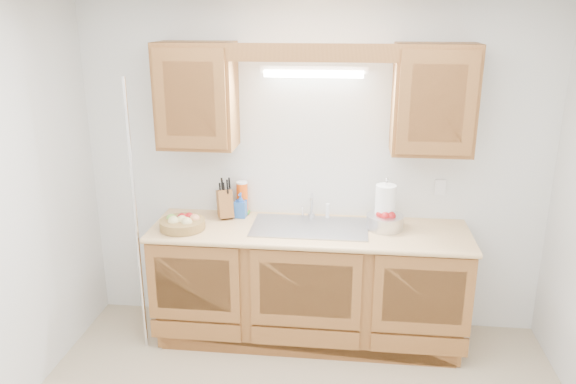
# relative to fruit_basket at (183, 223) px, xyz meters

# --- Properties ---
(room) EXTENTS (3.52, 3.50, 2.50)m
(room) POSITION_rel_fruit_basket_xyz_m (0.91, -1.08, 0.30)
(room) COLOR tan
(room) RESTS_ON ground
(base_cabinets) EXTENTS (2.20, 0.60, 0.86)m
(base_cabinets) POSITION_rel_fruit_basket_xyz_m (0.91, 0.12, -0.51)
(base_cabinets) COLOR brown
(base_cabinets) RESTS_ON ground
(countertop) EXTENTS (2.30, 0.63, 0.04)m
(countertop) POSITION_rel_fruit_basket_xyz_m (0.91, 0.11, -0.07)
(countertop) COLOR tan
(countertop) RESTS_ON base_cabinets
(upper_cabinet_left) EXTENTS (0.55, 0.33, 0.75)m
(upper_cabinet_left) POSITION_rel_fruit_basket_xyz_m (0.08, 0.26, 0.88)
(upper_cabinet_left) COLOR brown
(upper_cabinet_left) RESTS_ON room
(upper_cabinet_right) EXTENTS (0.55, 0.33, 0.75)m
(upper_cabinet_right) POSITION_rel_fruit_basket_xyz_m (1.74, 0.26, 0.88)
(upper_cabinet_right) COLOR brown
(upper_cabinet_right) RESTS_ON room
(valance) EXTENTS (2.20, 0.05, 0.12)m
(valance) POSITION_rel_fruit_basket_xyz_m (0.91, 0.11, 1.19)
(valance) COLOR brown
(valance) RESTS_ON room
(fluorescent_fixture) EXTENTS (0.76, 0.08, 0.08)m
(fluorescent_fixture) POSITION_rel_fruit_basket_xyz_m (0.91, 0.34, 1.05)
(fluorescent_fixture) COLOR white
(fluorescent_fixture) RESTS_ON room
(sink) EXTENTS (0.84, 0.46, 0.36)m
(sink) POSITION_rel_fruit_basket_xyz_m (0.91, 0.13, -0.12)
(sink) COLOR #9E9EA3
(sink) RESTS_ON countertop
(wire_shelf_pole) EXTENTS (0.03, 0.03, 2.00)m
(wire_shelf_pole) POSITION_rel_fruit_basket_xyz_m (-0.29, -0.14, 0.05)
(wire_shelf_pole) COLOR silver
(wire_shelf_pole) RESTS_ON ground
(outlet_plate) EXTENTS (0.08, 0.01, 0.12)m
(outlet_plate) POSITION_rel_fruit_basket_xyz_m (1.86, 0.41, 0.20)
(outlet_plate) COLOR white
(outlet_plate) RESTS_ON room
(fruit_basket) EXTENTS (0.35, 0.35, 0.10)m
(fruit_basket) POSITION_rel_fruit_basket_xyz_m (0.00, 0.00, 0.00)
(fruit_basket) COLOR olive
(fruit_basket) RESTS_ON countertop
(knife_block) EXTENTS (0.17, 0.20, 0.31)m
(knife_block) POSITION_rel_fruit_basket_xyz_m (0.25, 0.28, 0.07)
(knife_block) COLOR brown
(knife_block) RESTS_ON countertop
(orange_canister) EXTENTS (0.11, 0.11, 0.26)m
(orange_canister) POSITION_rel_fruit_basket_xyz_m (0.37, 0.36, 0.08)
(orange_canister) COLOR #EE510D
(orange_canister) RESTS_ON countertop
(soap_bottle) EXTENTS (0.09, 0.09, 0.19)m
(soap_bottle) POSITION_rel_fruit_basket_xyz_m (0.37, 0.29, 0.05)
(soap_bottle) COLOR #2253AB
(soap_bottle) RESTS_ON countertop
(sponge) EXTENTS (0.11, 0.07, 0.02)m
(sponge) POSITION_rel_fruit_basket_xyz_m (0.37, 0.36, -0.04)
(sponge) COLOR #CC333F
(sponge) RESTS_ON countertop
(paper_towel) EXTENTS (0.18, 0.18, 0.37)m
(paper_towel) POSITION_rel_fruit_basket_xyz_m (1.45, 0.21, 0.11)
(paper_towel) COLOR silver
(paper_towel) RESTS_ON countertop
(apple_bowl) EXTENTS (0.28, 0.28, 0.14)m
(apple_bowl) POSITION_rel_fruit_basket_xyz_m (1.45, 0.17, 0.01)
(apple_bowl) COLOR silver
(apple_bowl) RESTS_ON countertop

